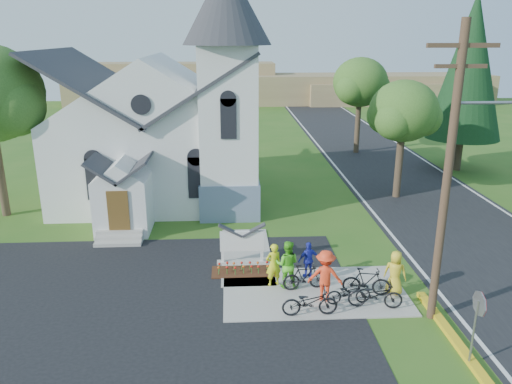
{
  "coord_description": "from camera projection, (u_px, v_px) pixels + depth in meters",
  "views": [
    {
      "loc": [
        -1.7,
        -16.55,
        9.51
      ],
      "look_at": [
        -0.5,
        5.0,
        2.67
      ],
      "focal_mm": 35.0,
      "sensor_mm": 36.0,
      "label": 1
    }
  ],
  "objects": [
    {
      "name": "church",
      "position": [
        163.0,
        112.0,
        28.72
      ],
      "size": [
        12.35,
        12.0,
        13.0
      ],
      "color": "white",
      "rests_on": "ground"
    },
    {
      "name": "tree_road_mid",
      "position": [
        360.0,
        83.0,
        40.29
      ],
      "size": [
        4.4,
        4.4,
        7.8
      ],
      "color": "#3A2920",
      "rests_on": "ground"
    },
    {
      "name": "cyclist_0",
      "position": [
        273.0,
        265.0,
        19.47
      ],
      "size": [
        0.74,
        0.6,
        1.75
      ],
      "primitive_type": "imported",
      "rotation": [
        0.0,
        0.0,
        3.46
      ],
      "color": "yellow",
      "rests_on": "sidewalk"
    },
    {
      "name": "cyclist_1",
      "position": [
        287.0,
        264.0,
        19.31
      ],
      "size": [
        1.06,
        0.9,
        1.91
      ],
      "primitive_type": "imported",
      "rotation": [
        0.0,
        0.0,
        2.93
      ],
      "color": "#4DBF23",
      "rests_on": "sidewalk"
    },
    {
      "name": "tree_road_near",
      "position": [
        404.0,
        112.0,
        29.01
      ],
      "size": [
        4.0,
        4.0,
        7.05
      ],
      "color": "#3A2920",
      "rests_on": "ground"
    },
    {
      "name": "sidewalk",
      "position": [
        314.0,
        291.0,
        19.26
      ],
      "size": [
        7.0,
        4.0,
        0.05
      ],
      "primitive_type": "cube",
      "color": "#A09B91",
      "rests_on": "ground"
    },
    {
      "name": "bike_1",
      "position": [
        305.0,
        277.0,
        19.24
      ],
      "size": [
        1.8,
        0.72,
        1.05
      ],
      "primitive_type": "imported",
      "rotation": [
        0.0,
        0.0,
        1.7
      ],
      "color": "black",
      "rests_on": "sidewalk"
    },
    {
      "name": "parking_lot",
      "position": [
        71.0,
        336.0,
        16.44
      ],
      "size": [
        20.0,
        16.0,
        0.02
      ],
      "primitive_type": "cube",
      "color": "black",
      "rests_on": "ground"
    },
    {
      "name": "church_sign",
      "position": [
        242.0,
        241.0,
        21.39
      ],
      "size": [
        2.2,
        0.4,
        1.7
      ],
      "color": "#A09B91",
      "rests_on": "ground"
    },
    {
      "name": "cyclist_3",
      "position": [
        325.0,
        276.0,
        18.34
      ],
      "size": [
        1.39,
        0.97,
        1.97
      ],
      "primitive_type": "imported",
      "rotation": [
        0.0,
        0.0,
        2.94
      ],
      "color": "#FF3F1C",
      "rests_on": "sidewalk"
    },
    {
      "name": "cyclist_2",
      "position": [
        309.0,
        260.0,
        20.13
      ],
      "size": [
        0.96,
        0.6,
        1.53
      ],
      "primitive_type": "imported",
      "rotation": [
        0.0,
        0.0,
        3.42
      ],
      "color": "#242DB6",
      "rests_on": "sidewalk"
    },
    {
      "name": "conifer",
      "position": [
        469.0,
        67.0,
        34.41
      ],
      "size": [
        5.2,
        5.2,
        12.4
      ],
      "color": "#3A2920",
      "rests_on": "ground"
    },
    {
      "name": "bike_2",
      "position": [
        349.0,
        293.0,
        18.24
      ],
      "size": [
        1.71,
        0.71,
        0.88
      ],
      "primitive_type": "imported",
      "rotation": [
        0.0,
        0.0,
        1.65
      ],
      "color": "black",
      "rests_on": "sidewalk"
    },
    {
      "name": "distant_hills",
      "position": [
        263.0,
        88.0,
        71.85
      ],
      "size": [
        61.0,
        10.0,
        5.6
      ],
      "color": "olive",
      "rests_on": "ground"
    },
    {
      "name": "stop_sign",
      "position": [
        478.0,
        313.0,
        14.47
      ],
      "size": [
        0.11,
        0.76,
        2.48
      ],
      "color": "gray",
      "rests_on": "ground"
    },
    {
      "name": "utility_pole",
      "position": [
        450.0,
        169.0,
        15.94
      ],
      "size": [
        3.45,
        0.28,
        10.0
      ],
      "color": "#432E21",
      "rests_on": "ground"
    },
    {
      "name": "road",
      "position": [
        404.0,
        182.0,
        33.52
      ],
      "size": [
        8.0,
        90.0,
        0.02
      ],
      "primitive_type": "cube",
      "color": "black",
      "rests_on": "ground"
    },
    {
      "name": "ground",
      "position": [
        277.0,
        300.0,
        18.71
      ],
      "size": [
        120.0,
        120.0,
        0.0
      ],
      "primitive_type": "plane",
      "color": "#2E5C1A",
      "rests_on": "ground"
    },
    {
      "name": "flower_bed",
      "position": [
        243.0,
        272.0,
        20.83
      ],
      "size": [
        2.6,
        1.1,
        0.07
      ],
      "primitive_type": "cube",
      "color": "#3B1C10",
      "rests_on": "ground"
    },
    {
      "name": "bike_0",
      "position": [
        310.0,
        302.0,
        17.46
      ],
      "size": [
        1.98,
        0.73,
        1.03
      ],
      "primitive_type": "imported",
      "rotation": [
        0.0,
        0.0,
        1.59
      ],
      "color": "black",
      "rests_on": "sidewalk"
    },
    {
      "name": "bike_3",
      "position": [
        367.0,
        282.0,
        18.83
      ],
      "size": [
        1.87,
        0.88,
        1.09
      ],
      "primitive_type": "imported",
      "rotation": [
        0.0,
        0.0,
        1.36
      ],
      "color": "black",
      "rests_on": "sidewalk"
    },
    {
      "name": "bike_4",
      "position": [
        375.0,
        295.0,
        17.95
      ],
      "size": [
        2.03,
        0.97,
        1.02
      ],
      "primitive_type": "imported",
      "rotation": [
        0.0,
        0.0,
        1.42
      ],
      "color": "black",
      "rests_on": "sidewalk"
    },
    {
      "name": "cyclist_4",
      "position": [
        395.0,
        273.0,
        18.82
      ],
      "size": [
        1.0,
        0.86,
        1.74
      ],
      "primitive_type": "imported",
      "rotation": [
        0.0,
        0.0,
        2.71
      ],
      "color": "gold",
      "rests_on": "sidewalk"
    }
  ]
}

